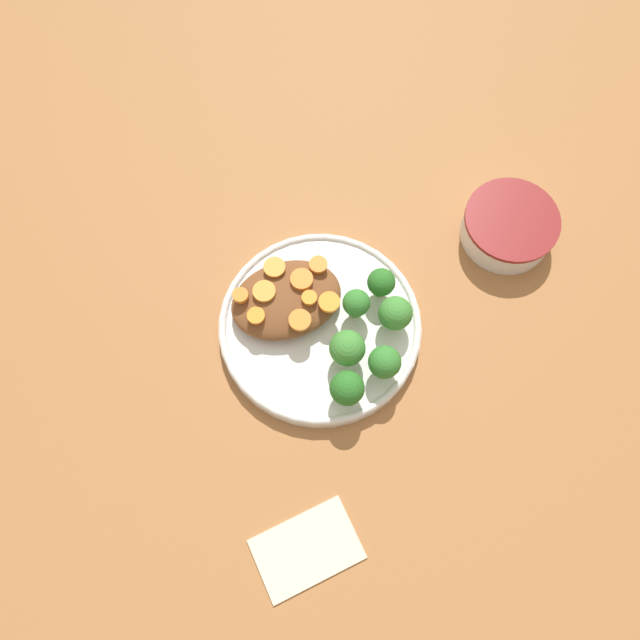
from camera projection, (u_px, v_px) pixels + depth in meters
ground_plane at (320, 329)px, 0.79m from camera, size 4.00×4.00×0.00m
plate at (320, 326)px, 0.78m from camera, size 0.25×0.25×0.02m
dip_bowl at (509, 226)px, 0.82m from camera, size 0.12×0.12×0.04m
stew_mound at (286, 300)px, 0.77m from camera, size 0.14×0.10×0.03m
broccoli_floret_0 at (381, 283)px, 0.76m from camera, size 0.03×0.03×0.05m
broccoli_floret_1 at (347, 348)px, 0.73m from camera, size 0.04×0.04×0.06m
broccoli_floret_2 at (358, 307)px, 0.75m from camera, size 0.03×0.03×0.05m
broccoli_floret_3 at (348, 388)px, 0.71m from camera, size 0.04×0.04×0.05m
broccoli_floret_4 at (395, 314)px, 0.75m from camera, size 0.04×0.04×0.05m
broccoli_floret_5 at (385, 362)px, 0.72m from camera, size 0.04×0.04×0.05m
carrot_slice_0 at (302, 279)px, 0.75m from camera, size 0.03×0.03×0.01m
carrot_slice_1 at (264, 291)px, 0.75m from camera, size 0.03×0.03×0.01m
carrot_slice_2 at (256, 316)px, 0.74m from camera, size 0.02×0.02×0.00m
carrot_slice_3 at (300, 320)px, 0.74m from camera, size 0.03×0.03×0.01m
carrot_slice_4 at (329, 302)px, 0.74m from camera, size 0.03×0.03×0.01m
carrot_slice_5 at (318, 265)px, 0.76m from camera, size 0.02×0.02×0.01m
carrot_slice_6 at (274, 267)px, 0.76m from camera, size 0.03×0.03×0.00m
carrot_slice_7 at (240, 295)px, 0.75m from camera, size 0.02×0.02×0.01m
carrot_slice_8 at (309, 298)px, 0.75m from camera, size 0.02×0.02×0.01m
napkin at (307, 549)px, 0.70m from camera, size 0.12×0.09×0.01m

